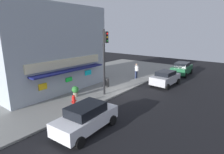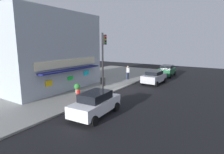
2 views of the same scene
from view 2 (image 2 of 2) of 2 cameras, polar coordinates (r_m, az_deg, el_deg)
ground_plane at (r=19.90m, az=2.45°, el=-4.01°), size 50.47×50.47×0.00m
sidewalk at (r=23.39m, az=-10.46°, el=-1.80°), size 33.65×12.05×0.14m
corner_building at (r=21.56m, az=-19.99°, el=7.65°), size 10.54×7.92×8.01m
traffic_light at (r=18.33m, az=-2.70°, el=6.95°), size 0.32×0.58×5.84m
fire_hydrant at (r=16.31m, az=-10.37°, el=-5.35°), size 0.50×0.26×0.89m
trash_can at (r=21.16m, az=-2.84°, el=-1.45°), size 0.56×0.56×0.93m
pedestrian at (r=24.89m, az=4.89°, el=1.61°), size 0.41×0.57×1.83m
potted_plant_by_doorway at (r=18.33m, az=-10.77°, el=-3.21°), size 0.62×0.62×0.96m
parked_car_green at (r=29.12m, az=16.61°, el=1.95°), size 4.37×2.27×1.69m
parked_car_white at (r=12.92m, az=-5.13°, el=-8.19°), size 4.28×2.18×1.66m
parked_car_silver at (r=23.30m, az=12.93°, el=-0.03°), size 4.02×2.20×1.59m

